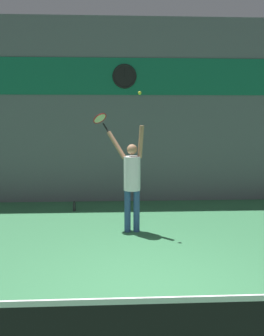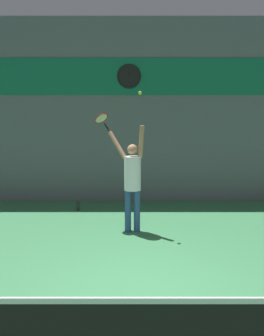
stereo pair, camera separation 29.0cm
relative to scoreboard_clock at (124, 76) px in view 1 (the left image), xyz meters
The scene contains 8 objects.
ground_plane 6.23m from the scoreboard_clock, 87.85° to the right, with size 18.00×18.00×0.00m, color #387A4C.
back_wall 0.97m from the scoreboard_clock, 22.38° to the left, with size 18.00×0.10×5.00m.
sponsor_banner 0.20m from the scoreboard_clock, ahead, with size 7.43×0.02×0.97m.
scoreboard_clock is the anchor object (origin of this frame).
tennis_player 3.40m from the scoreboard_clock, 88.09° to the right, with size 0.79×0.49×2.20m.
tennis_racket 2.42m from the scoreboard_clock, 105.14° to the right, with size 0.40×0.40×0.41m.
tennis_ball 2.62m from the scoreboard_clock, 84.65° to the right, with size 0.07×0.07×0.07m.
water_bottle 3.70m from the scoreboard_clock, 145.19° to the right, with size 0.08×0.08×0.25m.
Camera 1 is at (-0.40, -3.86, 2.36)m, focal length 35.00 mm.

